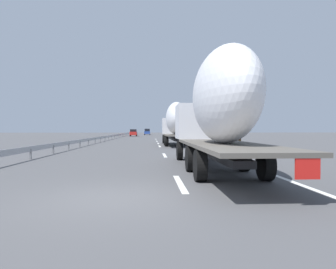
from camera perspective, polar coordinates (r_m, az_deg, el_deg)
The scene contains 19 objects.
ground_plane at distance 47.63m, azimuth -4.32°, elevation -1.14°, with size 260.00×260.00×0.00m, color #4C4C4F.
lane_stripe_0 at distance 9.78m, azimuth 2.24°, elevation -9.09°, with size 3.20×0.20×0.01m, color white.
lane_stripe_1 at distance 20.28m, azimuth -0.64°, elevation -3.89°, with size 3.20×0.20×0.01m, color white.
lane_stripe_2 at distance 31.18m, azimuth -1.57°, elevation -2.21°, with size 3.20×0.20×0.01m, color white.
lane_stripe_3 at distance 37.63m, azimuth -1.86°, elevation -1.68°, with size 3.20×0.20×0.01m, color white.
lane_stripe_4 at distance 44.91m, azimuth -2.09°, elevation -1.26°, with size 3.20×0.20×0.01m, color white.
lane_stripe_5 at distance 54.55m, azimuth -2.30°, elevation -0.87°, with size 3.20×0.20×0.01m, color white.
edge_line_right at distance 52.82m, azimuth 1.75°, elevation -0.93°, with size 110.00×0.20×0.01m, color white.
truck_lead at distance 33.42m, azimuth 1.41°, elevation 2.41°, with size 12.92×2.55×4.61m.
truck_trailing at distance 12.72m, azimuth 9.16°, elevation 4.93°, with size 13.14×2.55×4.73m.
car_red_compact at distance 79.43m, azimuth -6.46°, elevation 0.34°, with size 4.46×1.81×1.80m.
car_blue_sedan at distance 99.79m, azimuth -3.89°, elevation 0.50°, with size 4.65×1.89×1.99m.
road_sign at distance 47.66m, azimuth 3.75°, elevation 1.47°, with size 0.10×0.90×3.13m.
tree_0 at distance 75.96m, azimuth 5.56°, elevation 2.72°, with size 3.08×3.08×7.00m.
tree_1 at distance 39.27m, azimuth 13.18°, elevation 3.22°, with size 2.84×2.84×5.09m.
tree_2 at distance 83.11m, azimuth 3.49°, elevation 2.45°, with size 3.18×3.18×6.49m.
tree_3 at distance 80.24m, azimuth 3.04°, elevation 2.45°, with size 3.17×3.17×5.96m.
tree_4 at distance 54.15m, azimuth 9.05°, elevation 3.37°, with size 2.48×2.48×6.71m.
guardrail_median at distance 51.07m, azimuth -11.01°, elevation -0.37°, with size 94.00×0.10×0.76m.
Camera 1 is at (-7.59, -0.87, 1.70)m, focal length 32.70 mm.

